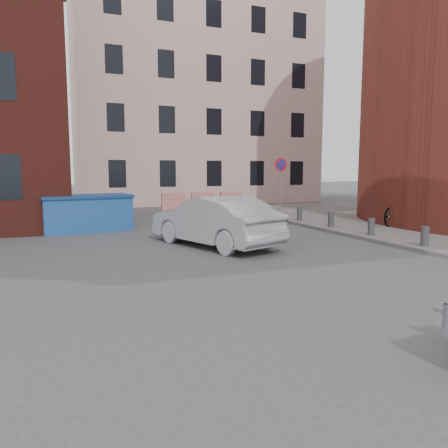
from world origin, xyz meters
name	(u,v)px	position (x,y,z in m)	size (l,w,h in m)	color
ground	(249,280)	(0.00, 0.00, 0.00)	(120.00, 120.00, 0.00)	#38383A
sidewalk	(446,228)	(10.00, 4.00, 0.06)	(9.00, 24.00, 0.12)	#474442
building_pink	(194,101)	(6.00, 22.00, 7.00)	(16.00, 8.00, 14.00)	beige
no_parking_sign	(281,175)	(6.00, 9.48, 2.01)	(0.60, 0.09, 2.65)	gray
bollards	(371,227)	(6.00, 3.40, 0.40)	(0.22, 9.02, 0.55)	#3A3A3D
barriers	(203,201)	(4.20, 15.00, 0.50)	(4.70, 0.18, 1.00)	red
dumpster	(86,213)	(-2.50, 8.72, 0.67)	(3.35, 2.01, 1.33)	#2252A1
silver_car	(214,221)	(0.74, 4.03, 0.74)	(1.57, 4.50, 1.48)	#9C9EA2
bicycle	(398,210)	(8.75, 5.12, 0.69)	(0.75, 2.16, 1.14)	black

